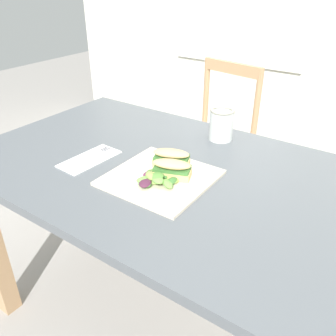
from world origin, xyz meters
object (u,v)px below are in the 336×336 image
Objects in this scene: sandwich_half_back at (171,158)px; mason_jar_iced_tea at (221,126)px; chair_wooden_far at (212,143)px; fork_on_napkin at (93,156)px; plate_lunch at (160,178)px; sandwich_half_front at (172,169)px; dining_table at (164,198)px.

mason_jar_iced_tea is (0.02, 0.29, 0.02)m from sandwich_half_back.
fork_on_napkin is (0.01, -0.89, 0.30)m from chair_wooden_far.
plate_lunch reaches higher than fork_on_napkin.
chair_wooden_far is at bearing 109.80° from sandwich_half_front.
mason_jar_iced_tea is at bearing 79.40° from dining_table.
dining_table is 4.50× the size of plate_lunch.
sandwich_half_back is at bearing -0.69° from dining_table.
plate_lunch is at bearing -60.68° from dining_table.
sandwich_half_back reaches higher than fork_on_napkin.
plate_lunch is at bearing -150.78° from sandwich_half_front.
sandwich_half_front is 0.35m from mason_jar_iced_tea.
dining_table is at bearing -73.46° from chair_wooden_far.
sandwich_half_back is at bearing -94.70° from mason_jar_iced_tea.
chair_wooden_far is 0.94m from fork_on_napkin.
chair_wooden_far reaches higher than plate_lunch.
chair_wooden_far is 0.97m from sandwich_half_front.
sandwich_half_front is at bearing 29.22° from plate_lunch.
chair_wooden_far is at bearing 107.71° from plate_lunch.
fork_on_napkin is (-0.26, -0.09, -0.03)m from sandwich_half_back.
chair_wooden_far reaches higher than mason_jar_iced_tea.
sandwich_half_back reaches higher than plate_lunch.
plate_lunch is at bearing -81.43° from sandwich_half_back.
mason_jar_iced_tea is at bearing 87.98° from plate_lunch.
dining_table is 0.16m from plate_lunch.
sandwich_half_back is at bearing 125.61° from sandwich_half_front.
sandwich_half_back is (0.27, -0.80, 0.33)m from chair_wooden_far.
sandwich_half_back is (-0.01, 0.07, 0.03)m from plate_lunch.
plate_lunch is 2.34× the size of sandwich_half_back.
dining_table is 10.52× the size of sandwich_half_front.
sandwich_half_front and sandwich_half_back have the same top height.
sandwich_half_front is 0.68× the size of fork_on_napkin.
plate_lunch is 2.34× the size of sandwich_half_front.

